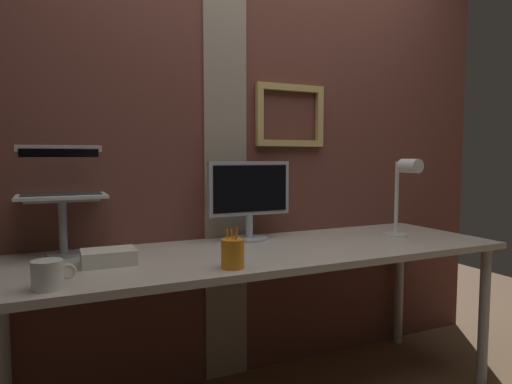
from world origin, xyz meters
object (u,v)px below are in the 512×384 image
laptop (61,183)px  coffee_mug (48,275)px  monitor (249,193)px  pen_cup (233,253)px  desk_lamp (404,189)px

laptop → coffee_mug: (-0.06, -0.56, -0.26)m
monitor → pen_cup: (-0.29, -0.49, -0.18)m
pen_cup → coffee_mug: 0.62m
coffee_mug → monitor: bearing=28.3°
laptop → desk_lamp: size_ratio=0.87×
laptop → pen_cup: laptop is taller
laptop → monitor: bearing=-4.5°
monitor → coffee_mug: monitor is taller
laptop → coffee_mug: laptop is taller
laptop → desk_lamp: 1.62m
pen_cup → coffee_mug: (-0.62, 0.00, -0.01)m
laptop → desk_lamp: bearing=-12.6°
pen_cup → laptop: bearing=135.5°
desk_lamp → pen_cup: desk_lamp is taller
monitor → desk_lamp: desk_lamp is taller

